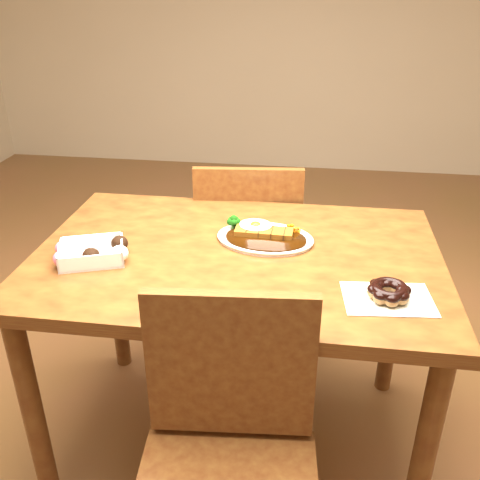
# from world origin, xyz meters

# --- Properties ---
(ground) EXTENTS (6.00, 6.00, 0.00)m
(ground) POSITION_xyz_m (0.00, 0.00, 0.00)
(ground) COLOR brown
(ground) RESTS_ON ground
(table) EXTENTS (1.20, 0.80, 0.75)m
(table) POSITION_xyz_m (0.00, 0.00, 0.65)
(table) COLOR #512210
(table) RESTS_ON ground
(chair_far) EXTENTS (0.46, 0.46, 0.87)m
(chair_far) POSITION_xyz_m (-0.03, 0.54, 0.48)
(chair_far) COLOR #512210
(chair_far) RESTS_ON ground
(chair_near) EXTENTS (0.45, 0.45, 0.87)m
(chair_near) POSITION_xyz_m (0.06, -0.54, 0.48)
(chair_near) COLOR #512210
(chair_near) RESTS_ON ground
(katsu_curry_plate) EXTENTS (0.31, 0.24, 0.06)m
(katsu_curry_plate) POSITION_xyz_m (0.07, 0.09, 0.76)
(katsu_curry_plate) COLOR white
(katsu_curry_plate) RESTS_ON table
(donut_box) EXTENTS (0.22, 0.19, 0.05)m
(donut_box) POSITION_xyz_m (-0.41, -0.10, 0.78)
(donut_box) COLOR white
(donut_box) RESTS_ON table
(pon_de_ring) EXTENTS (0.24, 0.18, 0.04)m
(pon_de_ring) POSITION_xyz_m (0.42, -0.20, 0.77)
(pon_de_ring) COLOR silver
(pon_de_ring) RESTS_ON table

